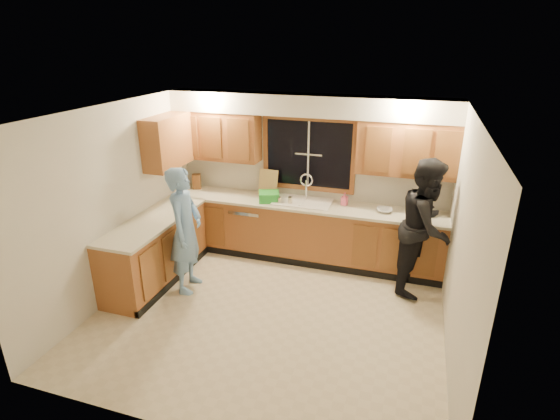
{
  "coord_description": "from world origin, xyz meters",
  "views": [
    {
      "loc": [
        1.54,
        -4.37,
        3.24
      ],
      "look_at": [
        -0.06,
        0.65,
        1.15
      ],
      "focal_mm": 28.0,
      "sensor_mm": 36.0,
      "label": 1
    }
  ],
  "objects_px": {
    "stove": "(132,269)",
    "soap_bottle": "(345,199)",
    "bowl": "(384,210)",
    "man": "(186,230)",
    "woman": "(426,227)",
    "dishwasher": "(251,227)",
    "knife_block": "(197,181)",
    "sink": "(303,206)",
    "dish_crate": "(269,196)"
  },
  "relations": [
    {
      "from": "dish_crate",
      "to": "woman",
      "type": "bearing_deg",
      "value": -7.51
    },
    {
      "from": "sink",
      "to": "woman",
      "type": "distance_m",
      "value": 1.82
    },
    {
      "from": "man",
      "to": "soap_bottle",
      "type": "relative_size",
      "value": 9.14
    },
    {
      "from": "soap_bottle",
      "to": "bowl",
      "type": "bearing_deg",
      "value": -10.1
    },
    {
      "from": "dish_crate",
      "to": "man",
      "type": "bearing_deg",
      "value": -120.35
    },
    {
      "from": "man",
      "to": "soap_bottle",
      "type": "distance_m",
      "value": 2.35
    },
    {
      "from": "woman",
      "to": "sink",
      "type": "bearing_deg",
      "value": 91.34
    },
    {
      "from": "sink",
      "to": "knife_block",
      "type": "distance_m",
      "value": 1.85
    },
    {
      "from": "dish_crate",
      "to": "soap_bottle",
      "type": "distance_m",
      "value": 1.14
    },
    {
      "from": "man",
      "to": "dishwasher",
      "type": "bearing_deg",
      "value": -23.78
    },
    {
      "from": "dishwasher",
      "to": "soap_bottle",
      "type": "distance_m",
      "value": 1.59
    },
    {
      "from": "dishwasher",
      "to": "knife_block",
      "type": "distance_m",
      "value": 1.18
    },
    {
      "from": "woman",
      "to": "soap_bottle",
      "type": "bearing_deg",
      "value": 81.19
    },
    {
      "from": "sink",
      "to": "soap_bottle",
      "type": "relative_size",
      "value": 4.55
    },
    {
      "from": "sink",
      "to": "bowl",
      "type": "distance_m",
      "value": 1.21
    },
    {
      "from": "knife_block",
      "to": "dishwasher",
      "type": "bearing_deg",
      "value": -27.69
    },
    {
      "from": "man",
      "to": "woman",
      "type": "height_order",
      "value": "woman"
    },
    {
      "from": "man",
      "to": "sink",
      "type": "bearing_deg",
      "value": -50.03
    },
    {
      "from": "dish_crate",
      "to": "soap_bottle",
      "type": "height_order",
      "value": "soap_bottle"
    },
    {
      "from": "dishwasher",
      "to": "woman",
      "type": "relative_size",
      "value": 0.44
    },
    {
      "from": "dishwasher",
      "to": "dish_crate",
      "type": "height_order",
      "value": "dish_crate"
    },
    {
      "from": "sink",
      "to": "woman",
      "type": "height_order",
      "value": "woman"
    },
    {
      "from": "man",
      "to": "woman",
      "type": "xyz_separation_m",
      "value": [
        3.03,
        0.96,
        0.06
      ]
    },
    {
      "from": "woman",
      "to": "man",
      "type": "bearing_deg",
      "value": 121.06
    },
    {
      "from": "sink",
      "to": "dishwasher",
      "type": "relative_size",
      "value": 1.05
    },
    {
      "from": "knife_block",
      "to": "dish_crate",
      "type": "relative_size",
      "value": 0.8
    },
    {
      "from": "stove",
      "to": "bowl",
      "type": "height_order",
      "value": "bowl"
    },
    {
      "from": "dish_crate",
      "to": "bowl",
      "type": "distance_m",
      "value": 1.72
    },
    {
      "from": "bowl",
      "to": "soap_bottle",
      "type": "bearing_deg",
      "value": 169.9
    },
    {
      "from": "knife_block",
      "to": "soap_bottle",
      "type": "xyz_separation_m",
      "value": [
        2.45,
        -0.02,
        -0.03
      ]
    },
    {
      "from": "dishwasher",
      "to": "knife_block",
      "type": "height_order",
      "value": "knife_block"
    },
    {
      "from": "dishwasher",
      "to": "woman",
      "type": "bearing_deg",
      "value": -7.99
    },
    {
      "from": "knife_block",
      "to": "stove",
      "type": "bearing_deg",
      "value": -109.28
    },
    {
      "from": "stove",
      "to": "soap_bottle",
      "type": "bearing_deg",
      "value": 38.5
    },
    {
      "from": "dishwasher",
      "to": "man",
      "type": "bearing_deg",
      "value": -106.72
    },
    {
      "from": "woman",
      "to": "knife_block",
      "type": "bearing_deg",
      "value": 95.69
    },
    {
      "from": "stove",
      "to": "soap_bottle",
      "type": "relative_size",
      "value": 4.76
    },
    {
      "from": "knife_block",
      "to": "dish_crate",
      "type": "height_order",
      "value": "knife_block"
    },
    {
      "from": "dishwasher",
      "to": "woman",
      "type": "xyz_separation_m",
      "value": [
        2.63,
        -0.37,
        0.51
      ]
    },
    {
      "from": "knife_block",
      "to": "dish_crate",
      "type": "bearing_deg",
      "value": -28.69
    },
    {
      "from": "man",
      "to": "soap_bottle",
      "type": "xyz_separation_m",
      "value": [
        1.86,
        1.43,
        0.15
      ]
    },
    {
      "from": "sink",
      "to": "man",
      "type": "xyz_separation_m",
      "value": [
        -1.25,
        -1.34,
        -0.0
      ]
    },
    {
      "from": "knife_block",
      "to": "soap_bottle",
      "type": "distance_m",
      "value": 2.45
    },
    {
      "from": "dishwasher",
      "to": "soap_bottle",
      "type": "xyz_separation_m",
      "value": [
        1.46,
        0.11,
        0.6
      ]
    },
    {
      "from": "stove",
      "to": "soap_bottle",
      "type": "distance_m",
      "value": 3.13
    },
    {
      "from": "dish_crate",
      "to": "sink",
      "type": "bearing_deg",
      "value": 9.09
    },
    {
      "from": "dishwasher",
      "to": "sink",
      "type": "bearing_deg",
      "value": 0.99
    },
    {
      "from": "dishwasher",
      "to": "woman",
      "type": "distance_m",
      "value": 2.7
    },
    {
      "from": "knife_block",
      "to": "soap_bottle",
      "type": "relative_size",
      "value": 1.28
    },
    {
      "from": "woman",
      "to": "dish_crate",
      "type": "xyz_separation_m",
      "value": [
        -2.29,
        0.3,
        0.07
      ]
    }
  ]
}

